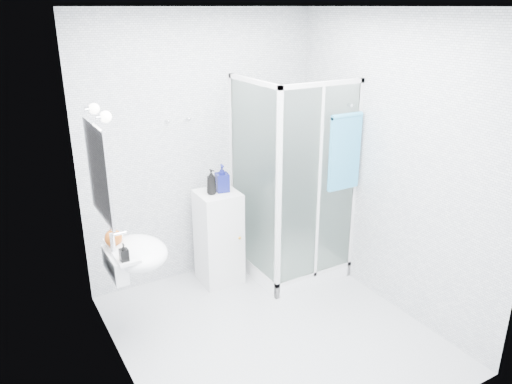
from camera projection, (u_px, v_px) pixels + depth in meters
room at (273, 189)px, 3.79m from camera, size 2.40×2.60×2.60m
shower_enclosure at (288, 234)px, 5.02m from camera, size 0.90×0.95×2.00m
wall_basin at (134, 254)px, 3.87m from camera, size 0.46×0.56×0.35m
mirror at (98, 172)px, 3.53m from camera, size 0.02×0.60×0.70m
vanity_lights at (99, 113)px, 3.40m from camera, size 0.10×0.40×0.08m
wall_hooks at (178, 120)px, 4.58m from camera, size 0.23×0.06×0.03m
storage_cabinet at (219, 237)px, 4.90m from camera, size 0.40×0.42×0.94m
hand_towel at (345, 150)px, 4.53m from camera, size 0.33×0.05×0.71m
shampoo_bottle_a at (211, 182)px, 4.65m from camera, size 0.11×0.11×0.24m
shampoo_bottle_b at (222, 178)px, 4.72m from camera, size 0.14×0.14×0.26m
soap_dispenser_orange at (113, 235)px, 3.84m from camera, size 0.15×0.15×0.18m
soap_dispenser_black at (124, 252)px, 3.61m from camera, size 0.06×0.06×0.14m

